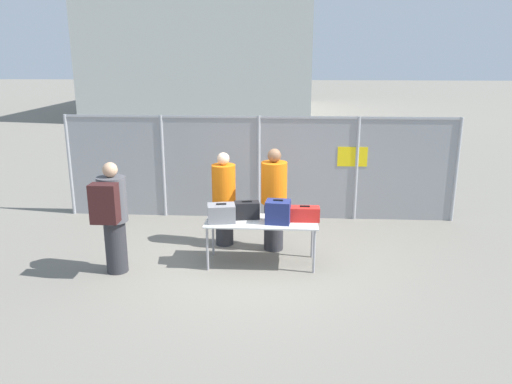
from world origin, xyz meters
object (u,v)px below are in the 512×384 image
at_px(suitcase_navy, 278,212).
at_px(security_worker_far, 224,198).
at_px(inspection_table, 261,224).
at_px(suitcase_black, 247,210).
at_px(suitcase_red, 305,214).
at_px(traveler_hooded, 112,214).
at_px(security_worker_near, 274,198).
at_px(utility_trailer, 326,179).
at_px(suitcase_grey, 221,213).

distance_m(suitcase_navy, security_worker_far, 1.33).
height_order(inspection_table, security_worker_far, security_worker_far).
bearing_deg(suitcase_black, suitcase_red, -4.15).
relative_size(inspection_table, traveler_hooded, 1.02).
distance_m(inspection_table, suitcase_navy, 0.37).
distance_m(inspection_table, security_worker_near, 0.72).
bearing_deg(suitcase_black, traveler_hooded, -163.17).
distance_m(suitcase_black, security_worker_near, 0.69).
height_order(suitcase_black, traveler_hooded, traveler_hooded).
bearing_deg(suitcase_red, traveler_hooded, -169.57).
bearing_deg(traveler_hooded, security_worker_near, 2.50).
bearing_deg(security_worker_far, inspection_table, 131.28).
xyz_separation_m(inspection_table, suitcase_red, (0.69, 0.04, 0.17)).
distance_m(traveler_hooded, utility_trailer, 6.05).
bearing_deg(suitcase_grey, security_worker_far, 94.45).
bearing_deg(utility_trailer, security_worker_far, -120.70).
relative_size(suitcase_black, suitcase_navy, 1.04).
xyz_separation_m(suitcase_grey, security_worker_far, (-0.07, 0.91, -0.01)).
relative_size(inspection_table, suitcase_red, 3.79).
bearing_deg(utility_trailer, traveler_hooded, -126.94).
height_order(security_worker_near, utility_trailer, security_worker_near).
relative_size(suitcase_navy, utility_trailer, 0.10).
height_order(suitcase_grey, security_worker_near, security_worker_near).
relative_size(inspection_table, security_worker_near, 1.00).
distance_m(suitcase_navy, traveler_hooded, 2.56).
relative_size(suitcase_red, security_worker_near, 0.26).
relative_size(traveler_hooded, security_worker_near, 0.98).
bearing_deg(inspection_table, security_worker_near, 74.34).
distance_m(security_worker_far, utility_trailer, 4.08).
xyz_separation_m(inspection_table, suitcase_black, (-0.24, 0.11, 0.20)).
xyz_separation_m(suitcase_black, security_worker_far, (-0.46, 0.72, -0.01)).
distance_m(suitcase_grey, suitcase_navy, 0.90).
relative_size(suitcase_navy, security_worker_near, 0.23).
distance_m(inspection_table, utility_trailer, 4.53).
xyz_separation_m(security_worker_far, utility_trailer, (2.07, 3.48, -0.50)).
height_order(suitcase_red, utility_trailer, suitcase_red).
xyz_separation_m(suitcase_navy, security_worker_near, (-0.08, 0.73, 0.01)).
relative_size(suitcase_navy, security_worker_far, 0.24).
relative_size(security_worker_near, security_worker_far, 1.07).
distance_m(inspection_table, suitcase_red, 0.71).
distance_m(suitcase_red, security_worker_near, 0.79).
xyz_separation_m(suitcase_navy, traveler_hooded, (-2.52, -0.42, 0.05)).
relative_size(suitcase_navy, traveler_hooded, 0.23).
height_order(suitcase_black, suitcase_navy, suitcase_navy).
height_order(suitcase_black, utility_trailer, suitcase_black).
bearing_deg(security_worker_near, utility_trailer, -103.62).
distance_m(suitcase_red, utility_trailer, 4.35).
height_order(suitcase_grey, traveler_hooded, traveler_hooded).
bearing_deg(inspection_table, suitcase_grey, -172.35).
distance_m(suitcase_grey, traveler_hooded, 1.68).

